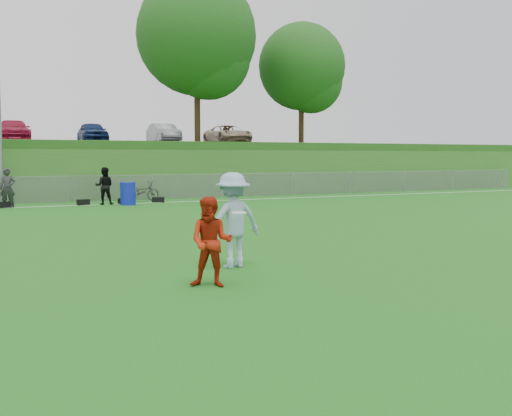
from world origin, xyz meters
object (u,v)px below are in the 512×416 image
bicycle (142,192)px  player_red_center (211,242)px  player_blue (233,220)px  recycling_bin (128,194)px  frisbee (239,213)px

bicycle → player_red_center: bearing=155.8°
player_blue → bicycle: bearing=-105.3°
recycling_bin → frisbee: bearing=-96.2°
player_red_center → recycling_bin: size_ratio=1.48×
player_red_center → bicycle: 18.76m
player_red_center → bicycle: size_ratio=0.83×
recycling_bin → bicycle: recycling_bin is taller
player_blue → frisbee: size_ratio=7.15×
player_red_center → player_blue: player_blue is taller
player_red_center → recycling_bin: player_red_center is taller
player_blue → recycling_bin: (1.26, 15.40, -0.43)m
player_red_center → frisbee: player_red_center is taller
player_red_center → frisbee: size_ratio=5.81×
player_blue → bicycle: (2.29, 17.06, -0.46)m
recycling_bin → bicycle: (1.03, 1.66, -0.03)m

